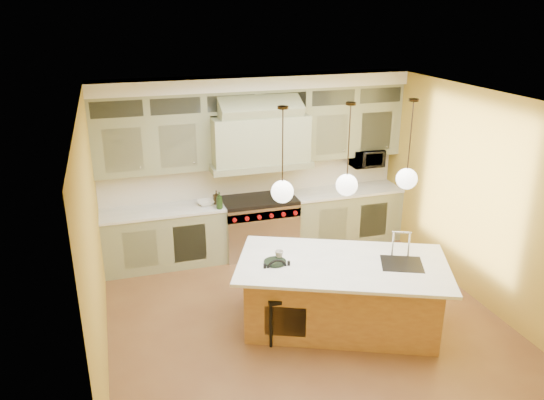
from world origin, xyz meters
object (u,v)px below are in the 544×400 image
object	(u,v)px
kitchen_island	(342,293)
counter_stool	(279,297)
range	(259,225)
microwave	(366,158)

from	to	relation	value
kitchen_island	counter_stool	world-z (taller)	kitchen_island
range	microwave	bearing A→B (deg)	3.12
range	counter_stool	xyz separation A→B (m)	(-0.44, -2.42, 0.09)
range	counter_stool	world-z (taller)	counter_stool
range	kitchen_island	world-z (taller)	kitchen_island
kitchen_island	microwave	bearing A→B (deg)	81.91
range	counter_stool	size ratio (longest dim) A/B	1.18
range	kitchen_island	xyz separation A→B (m)	(0.40, -2.40, -0.01)
microwave	range	bearing A→B (deg)	-176.88
range	kitchen_island	bearing A→B (deg)	-80.43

